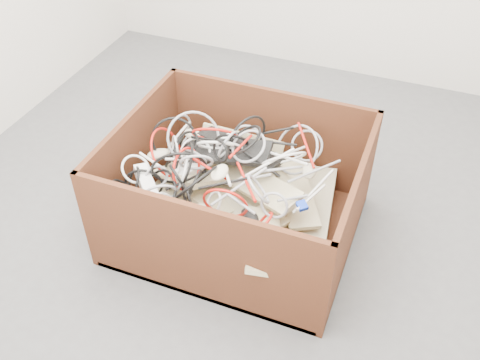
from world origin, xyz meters
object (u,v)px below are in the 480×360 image
(cardboard_box, at_px, (236,207))
(vga_plug, at_px, (302,206))
(power_strip_left, at_px, (205,158))
(power_strip_right, at_px, (150,191))

(cardboard_box, bearing_deg, vga_plug, -14.67)
(vga_plug, bearing_deg, power_strip_left, -146.65)
(vga_plug, bearing_deg, power_strip_right, -116.99)
(power_strip_left, relative_size, power_strip_right, 1.11)
(power_strip_left, xyz_separation_m, vga_plug, (0.50, -0.14, -0.00))
(power_strip_left, height_order, vga_plug, power_strip_left)
(power_strip_right, bearing_deg, cardboard_box, 84.58)
(power_strip_right, distance_m, vga_plug, 0.65)
(cardboard_box, height_order, power_strip_right, cardboard_box)
(cardboard_box, distance_m, vga_plug, 0.40)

